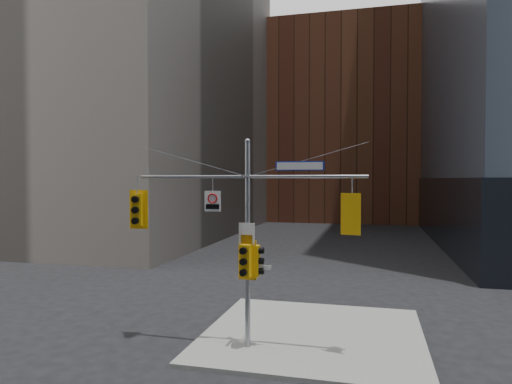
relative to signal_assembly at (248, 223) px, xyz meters
The scene contains 13 objects.
ground 4.85m from the signal_assembly, 90.00° to the right, with size 160.00×160.00×0.00m, color black.
sidewalk_corner 5.18m from the signal_assembly, 45.10° to the left, with size 8.00×8.00×0.15m, color gray.
brick_midrise 56.82m from the signal_assembly, 90.00° to the left, with size 26.00×20.00×28.00m, color brown.
signal_assembly is the anchor object (origin of this frame).
traffic_light_west_arm 4.20m from the signal_assembly, behind, with size 0.68×0.61×1.43m.
traffic_light_east_arm 3.51m from the signal_assembly, ahead, with size 0.63×0.57×1.34m.
traffic_light_pole_side 1.33m from the signal_assembly, ahead, with size 0.40×0.34×1.06m.
traffic_light_pole_front 1.28m from the signal_assembly, 89.87° to the right, with size 0.64×0.54×1.35m.
street_sign_blade 2.63m from the signal_assembly, ahead, with size 1.63×0.08×0.32m.
regulatory_sign_arm 1.47m from the signal_assembly, behind, with size 0.57×0.10×0.72m.
regulatory_sign_pole 0.39m from the signal_assembly, 90.00° to the right, with size 0.56×0.06×0.73m.
street_blade_ew 1.57m from the signal_assembly, ahead, with size 0.73×0.09×0.15m.
street_blade_ns 1.52m from the signal_assembly, 90.00° to the left, with size 0.09×0.67×0.13m.
Camera 1 is at (4.13, -12.97, 5.91)m, focal length 32.00 mm.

